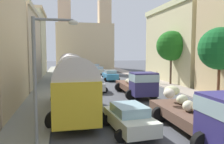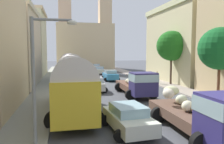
% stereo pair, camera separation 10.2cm
% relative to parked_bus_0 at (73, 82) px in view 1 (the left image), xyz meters
% --- Properties ---
extents(ground_plane, '(154.00, 154.00, 0.00)m').
position_rel_parked_bus_0_xyz_m(ground_plane, '(4.70, 14.55, -2.16)').
color(ground_plane, '#484A50').
extents(sidewalk_left, '(2.50, 70.00, 0.14)m').
position_rel_parked_bus_0_xyz_m(sidewalk_left, '(-2.55, 14.55, -2.09)').
color(sidewalk_left, gray).
rests_on(sidewalk_left, ground).
extents(sidewalk_right, '(2.50, 70.00, 0.14)m').
position_rel_parked_bus_0_xyz_m(sidewalk_right, '(11.95, 14.55, -2.09)').
color(sidewalk_right, '#9E9187').
rests_on(sidewalk_right, ground).
extents(building_left_2, '(4.73, 12.27, 9.28)m').
position_rel_parked_bus_0_xyz_m(building_left_2, '(-5.95, 14.12, 2.51)').
color(building_left_2, '#C7B598').
rests_on(building_left_2, ground).
extents(building_left_3, '(6.23, 11.14, 11.29)m').
position_rel_parked_bus_0_xyz_m(building_left_3, '(-6.63, 26.69, 3.51)').
color(building_left_3, beige).
rests_on(building_left_3, ground).
extents(building_right_2, '(4.74, 13.54, 10.69)m').
position_rel_parked_bus_0_xyz_m(building_right_2, '(15.36, 13.94, 3.22)').
color(building_right_2, beige).
rests_on(building_right_2, ground).
extents(distant_church, '(13.53, 7.71, 20.46)m').
position_rel_parked_bus_0_xyz_m(distant_church, '(4.70, 40.16, 4.53)').
color(distant_church, beige).
rests_on(distant_church, ground).
extents(parked_bus_0, '(3.27, 9.32, 3.91)m').
position_rel_parked_bus_0_xyz_m(parked_bus_0, '(0.00, 0.00, 0.00)').
color(parked_bus_0, yellow).
rests_on(parked_bus_0, ground).
extents(parked_bus_1, '(3.57, 9.23, 3.97)m').
position_rel_parked_bus_0_xyz_m(parked_bus_1, '(0.32, 15.84, 0.02)').
color(parked_bus_1, teal).
rests_on(parked_bus_1, ground).
extents(cargo_truck_0, '(3.14, 7.15, 2.46)m').
position_rel_parked_bus_0_xyz_m(cargo_truck_0, '(5.95, -5.92, -0.89)').
color(cargo_truck_0, navy).
rests_on(cargo_truck_0, ground).
extents(cargo_truck_1, '(3.05, 7.30, 2.41)m').
position_rel_parked_bus_0_xyz_m(cargo_truck_1, '(6.14, 4.50, -0.94)').
color(cargo_truck_1, navy).
rests_on(cargo_truck_1, ground).
extents(car_0, '(2.34, 3.71, 1.55)m').
position_rel_parked_bus_0_xyz_m(car_0, '(6.11, 16.63, -1.38)').
color(car_0, '#3788BC').
rests_on(car_0, ground).
extents(car_1, '(2.48, 4.01, 1.45)m').
position_rel_parked_bus_0_xyz_m(car_1, '(5.96, 26.67, -1.42)').
color(car_1, silver).
rests_on(car_1, ground).
extents(car_2, '(2.35, 4.11, 1.51)m').
position_rel_parked_bus_0_xyz_m(car_2, '(6.59, 34.23, -1.39)').
color(car_2, silver).
rests_on(car_2, ground).
extents(car_3, '(2.52, 4.05, 1.42)m').
position_rel_parked_bus_0_xyz_m(car_3, '(2.70, -4.04, -1.43)').
color(car_3, silver).
rests_on(car_3, ground).
extents(car_4, '(2.32, 3.74, 1.48)m').
position_rel_parked_bus_0_xyz_m(car_4, '(2.80, 8.23, -1.41)').
color(car_4, silver).
rests_on(car_4, ground).
extents(car_5, '(2.30, 3.98, 1.48)m').
position_rel_parked_bus_0_xyz_m(car_5, '(2.61, 19.27, -1.41)').
color(car_5, silver).
rests_on(car_5, ground).
extents(pedestrian_1, '(0.33, 0.33, 1.71)m').
position_rel_parked_bus_0_xyz_m(pedestrian_1, '(11.10, 11.40, -1.18)').
color(pedestrian_1, '#182348').
rests_on(pedestrian_1, ground).
extents(streetlamp_near, '(1.96, 0.28, 5.61)m').
position_rel_parked_bus_0_xyz_m(streetlamp_near, '(-1.49, -5.04, 1.28)').
color(streetlamp_near, gray).
rests_on(streetlamp_near, ground).
extents(roadside_tree_1, '(3.67, 3.67, 6.28)m').
position_rel_parked_bus_0_xyz_m(roadside_tree_1, '(12.60, 1.80, 2.28)').
color(roadside_tree_1, brown).
rests_on(roadside_tree_1, ground).
extents(roadside_tree_2, '(3.72, 3.72, 6.79)m').
position_rel_parked_bus_0_xyz_m(roadside_tree_2, '(12.60, 10.58, 2.76)').
color(roadside_tree_2, brown).
rests_on(roadside_tree_2, ground).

